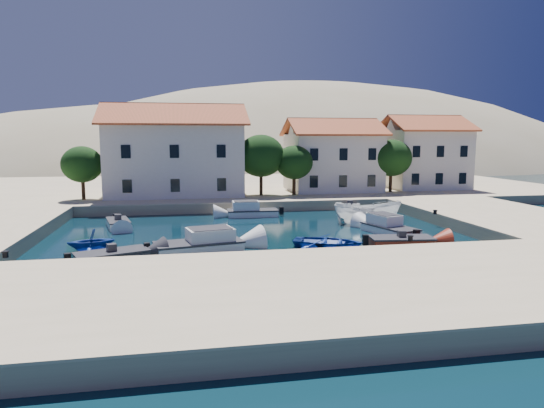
{
  "coord_description": "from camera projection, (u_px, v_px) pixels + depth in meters",
  "views": [
    {
      "loc": [
        -5.27,
        -25.51,
        7.07
      ],
      "look_at": [
        1.52,
        11.08,
        2.0
      ],
      "focal_mm": 32.0,
      "sensor_mm": 36.0,
      "label": 1
    }
  ],
  "objects": [
    {
      "name": "bollards",
      "position": [
        312.0,
        232.0,
        30.88
      ],
      "size": [
        29.36,
        9.56,
        0.3
      ],
      "color": "black",
      "rests_on": "ground"
    },
    {
      "name": "boat_east",
      "position": [
        367.0,
        224.0,
        40.27
      ],
      "size": [
        5.85,
        3.46,
        2.13
      ],
      "primitive_type": "imported",
      "rotation": [
        0.0,
        0.0,
        1.3
      ],
      "color": "white",
      "rests_on": "ground"
    },
    {
      "name": "cabin_cruiser_east",
      "position": [
        390.0,
        228.0,
        35.95
      ],
      "size": [
        3.16,
        5.07,
        1.6
      ],
      "rotation": [
        0.0,
        0.0,
        1.86
      ],
      "color": "white",
      "rests_on": "ground"
    },
    {
      "name": "motorboat_red_se",
      "position": [
        401.0,
        242.0,
        31.9
      ],
      "size": [
        4.31,
        2.3,
        1.25
      ],
      "rotation": [
        0.0,
        0.0,
        -0.12
      ],
      "color": "maroon",
      "rests_on": "ground"
    },
    {
      "name": "building_mid",
      "position": [
        332.0,
        154.0,
        56.48
      ],
      "size": [
        10.5,
        8.4,
        8.3
      ],
      "color": "silver",
      "rests_on": "quay_north"
    },
    {
      "name": "cabin_cruiser_south",
      "position": [
        199.0,
        244.0,
        30.51
      ],
      "size": [
        5.83,
        3.44,
        1.6
      ],
      "rotation": [
        0.0,
        0.0,
        0.21
      ],
      "color": "white",
      "rests_on": "ground"
    },
    {
      "name": "quay_north",
      "position": [
        239.0,
        188.0,
        64.08
      ],
      "size": [
        80.0,
        36.0,
        1.0
      ],
      "primitive_type": "cube",
      "color": "tan",
      "rests_on": "ground"
    },
    {
      "name": "trees",
      "position": [
        275.0,
        159.0,
        51.72
      ],
      "size": [
        37.3,
        5.3,
        6.45
      ],
      "color": "#382314",
      "rests_on": "quay_north"
    },
    {
      "name": "rowboat_west",
      "position": [
        92.0,
        250.0,
        30.81
      ],
      "size": [
        3.32,
        3.02,
        1.5
      ],
      "primitive_type": "imported",
      "rotation": [
        0.0,
        0.0,
        -1.35
      ],
      "color": "#1C3F9B",
      "rests_on": "ground"
    },
    {
      "name": "quay_east",
      "position": [
        499.0,
        218.0,
        40.14
      ],
      "size": [
        11.0,
        20.0,
        1.0
      ],
      "primitive_type": "cube",
      "color": "tan",
      "rests_on": "ground"
    },
    {
      "name": "quay_south",
      "position": [
        310.0,
        292.0,
        20.85
      ],
      "size": [
        52.0,
        12.0,
        1.0
      ],
      "primitive_type": "cube",
      "color": "tan",
      "rests_on": "ground"
    },
    {
      "name": "motorboat_white_ne",
      "position": [
        350.0,
        208.0,
        47.17
      ],
      "size": [
        2.74,
        3.39,
        1.25
      ],
      "rotation": [
        0.0,
        0.0,
        1.07
      ],
      "color": "white",
      "rests_on": "ground"
    },
    {
      "name": "motorboat_grey_sw",
      "position": [
        112.0,
        257.0,
        27.9
      ],
      "size": [
        4.44,
        3.16,
        1.25
      ],
      "rotation": [
        0.0,
        0.0,
        0.38
      ],
      "color": "#302F34",
      "rests_on": "ground"
    },
    {
      "name": "cabin_cruiser_north",
      "position": [
        253.0,
        211.0,
        44.07
      ],
      "size": [
        4.63,
        2.07,
        1.6
      ],
      "rotation": [
        0.0,
        0.0,
        3.11
      ],
      "color": "white",
      "rests_on": "ground"
    },
    {
      "name": "building_right",
      "position": [
        423.0,
        151.0,
        59.59
      ],
      "size": [
        9.45,
        8.4,
        8.8
      ],
      "color": "silver",
      "rests_on": "quay_north"
    },
    {
      "name": "ground",
      "position": [
        282.0,
        267.0,
        26.76
      ],
      "size": [
        400.0,
        400.0,
        0.0
      ],
      "primitive_type": "plane",
      "color": "black",
      "rests_on": "ground"
    },
    {
      "name": "building_left",
      "position": [
        175.0,
        149.0,
        52.15
      ],
      "size": [
        14.7,
        9.45,
        9.7
      ],
      "color": "silver",
      "rests_on": "quay_north"
    },
    {
      "name": "hills",
      "position": [
        267.0,
        235.0,
        154.08
      ],
      "size": [
        254.0,
        176.0,
        99.0
      ],
      "color": "tan",
      "rests_on": "ground"
    },
    {
      "name": "motorboat_white_west",
      "position": [
        118.0,
        224.0,
        38.66
      ],
      "size": [
        2.37,
        3.9,
        1.25
      ],
      "rotation": [
        0.0,
        0.0,
        -1.35
      ],
      "color": "white",
      "rests_on": "ground"
    },
    {
      "name": "rowboat_south",
      "position": [
        328.0,
        247.0,
        31.72
      ],
      "size": [
        5.45,
        4.82,
        0.93
      ],
      "primitive_type": "imported",
      "rotation": [
        0.0,
        0.0,
        1.14
      ],
      "color": "#1C3F9B",
      "rests_on": "ground"
    }
  ]
}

